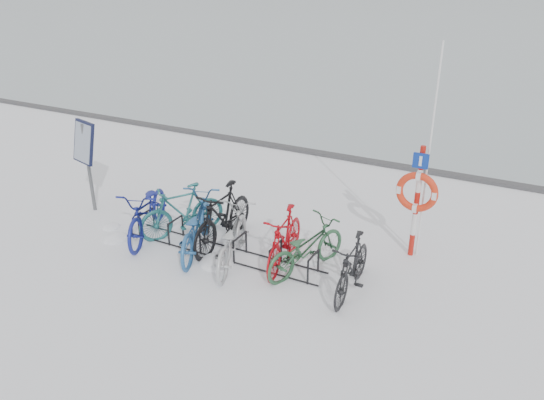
{
  "coord_description": "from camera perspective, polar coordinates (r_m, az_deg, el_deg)",
  "views": [
    {
      "loc": [
        4.76,
        -7.16,
        4.93
      ],
      "look_at": [
        0.7,
        0.6,
        0.99
      ],
      "focal_mm": 35.0,
      "sensor_mm": 36.0,
      "label": 1
    }
  ],
  "objects": [
    {
      "name": "bike_4",
      "position": [
        9.37,
        -4.41,
        -4.01
      ],
      "size": [
        1.21,
        2.04,
        1.01
      ],
      "primitive_type": "imported",
      "rotation": [
        0.0,
        0.0,
        3.44
      ],
      "color": "#A2A6A9",
      "rests_on": "ground"
    },
    {
      "name": "bike_0",
      "position": [
        10.57,
        -13.24,
        -0.96
      ],
      "size": [
        1.43,
        2.2,
        1.09
      ],
      "primitive_type": "imported",
      "rotation": [
        0.0,
        0.0,
        0.37
      ],
      "color": "navy",
      "rests_on": "ground"
    },
    {
      "name": "lifebuoy_station",
      "position": [
        9.54,
        15.37,
        0.84
      ],
      "size": [
        0.73,
        0.22,
        3.82
      ],
      "color": "#AE160D",
      "rests_on": "ground"
    },
    {
      "name": "bike_5",
      "position": [
        9.3,
        1.36,
        -4.02
      ],
      "size": [
        0.71,
        1.81,
        1.06
      ],
      "primitive_type": "imported",
      "rotation": [
        0.0,
        0.0,
        0.13
      ],
      "color": "#A50811",
      "rests_on": "ground"
    },
    {
      "name": "bike_1",
      "position": [
        10.48,
        -9.68,
        -0.99
      ],
      "size": [
        1.34,
        1.76,
        1.06
      ],
      "primitive_type": "imported",
      "rotation": [
        0.0,
        0.0,
        -0.55
      ],
      "color": "#1F5E62",
      "rests_on": "ground"
    },
    {
      "name": "bike_3",
      "position": [
        9.97,
        -5.32,
        -1.62
      ],
      "size": [
        0.6,
        2.01,
        1.2
      ],
      "primitive_type": "imported",
      "rotation": [
        0.0,
        0.0,
        0.02
      ],
      "color": "black",
      "rests_on": "ground"
    },
    {
      "name": "bike_2",
      "position": [
        9.85,
        -8.23,
        -2.56
      ],
      "size": [
        1.37,
        2.14,
        1.06
      ],
      "primitive_type": "imported",
      "rotation": [
        0.0,
        0.0,
        3.5
      ],
      "color": "#24568F",
      "rests_on": "ground"
    },
    {
      "name": "ground",
      "position": [
        9.91,
        -5.22,
        -5.71
      ],
      "size": [
        900.0,
        900.0,
        0.0
      ],
      "primitive_type": "plane",
      "color": "white",
      "rests_on": "ground"
    },
    {
      "name": "bike_6",
      "position": [
        9.17,
        3.67,
        -4.9
      ],
      "size": [
        1.22,
        1.91,
        0.95
      ],
      "primitive_type": "imported",
      "rotation": [
        0.0,
        0.0,
        2.78
      ],
      "color": "#2B5838",
      "rests_on": "ground"
    },
    {
      "name": "quay_edge",
      "position": [
        14.73,
        7.2,
        4.68
      ],
      "size": [
        400.0,
        0.25,
        0.1
      ],
      "primitive_type": "cube",
      "color": "#3F3F42",
      "rests_on": "ground"
    },
    {
      "name": "info_board",
      "position": [
        11.66,
        -19.5,
        5.33
      ],
      "size": [
        0.7,
        0.41,
        1.98
      ],
      "rotation": [
        0.0,
        0.0,
        -0.27
      ],
      "color": "#595B5E",
      "rests_on": "ground"
    },
    {
      "name": "snow_drifts",
      "position": [
        10.0,
        -6.78,
        -5.49
      ],
      "size": [
        4.47,
        1.75,
        0.23
      ],
      "color": "white",
      "rests_on": "ground"
    },
    {
      "name": "bike_7",
      "position": [
        8.65,
        8.63,
        -6.9
      ],
      "size": [
        0.52,
        1.67,
        0.99
      ],
      "primitive_type": "imported",
      "rotation": [
        0.0,
        0.0,
        0.03
      ],
      "color": "black",
      "rests_on": "ground"
    },
    {
      "name": "bike_rack",
      "position": [
        9.82,
        -5.26,
        -4.8
      ],
      "size": [
        4.0,
        0.48,
        0.46
      ],
      "color": "black",
      "rests_on": "ground"
    }
  ]
}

